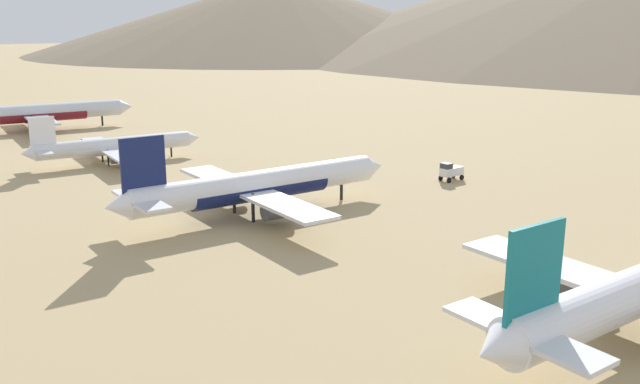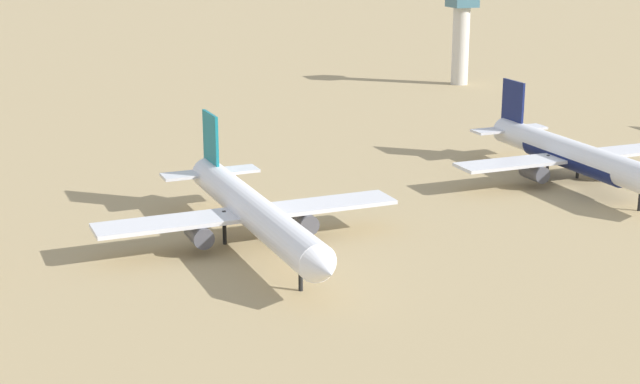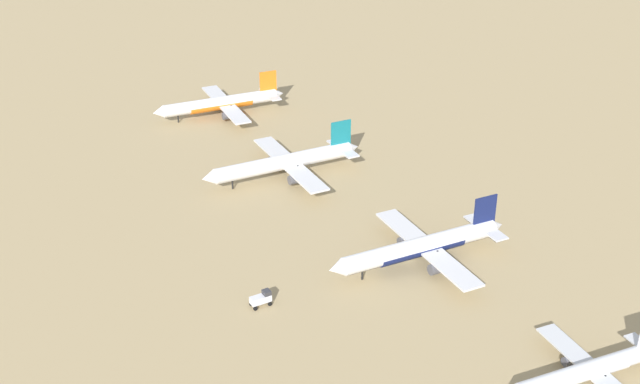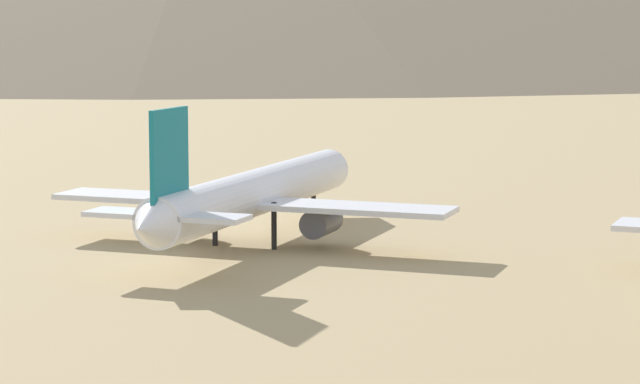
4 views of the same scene
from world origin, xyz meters
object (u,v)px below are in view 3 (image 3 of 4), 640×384
object	(u,v)px
parked_jet_2	(422,246)
parked_jet_3	(589,370)
parked_jet_0	(222,103)
service_truck	(261,298)
parked_jet_1	(286,162)

from	to	relation	value
parked_jet_2	parked_jet_3	size ratio (longest dim) A/B	1.29
parked_jet_0	parked_jet_2	xyz separation A→B (m)	(-14.20, 122.61, 0.20)
parked_jet_3	service_truck	xyz separation A→B (m)	(52.84, -56.74, -1.91)
parked_jet_0	parked_jet_3	distance (m)	180.86
parked_jet_3	parked_jet_0	bearing A→B (deg)	-83.25
parked_jet_0	service_truck	distance (m)	126.90
parked_jet_1	parked_jet_3	world-z (taller)	parked_jet_1
parked_jet_1	service_truck	xyz separation A→B (m)	(33.06, 63.40, -3.27)
parked_jet_0	parked_jet_2	bearing A→B (deg)	96.61
parked_jet_3	service_truck	world-z (taller)	parked_jet_3
parked_jet_3	service_truck	size ratio (longest dim) A/B	7.73
parked_jet_1	parked_jet_2	bearing A→B (deg)	101.40
parked_jet_1	service_truck	world-z (taller)	parked_jet_1
parked_jet_3	parked_jet_2	bearing A→B (deg)	-82.96
parked_jet_2	parked_jet_0	bearing A→B (deg)	-83.39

